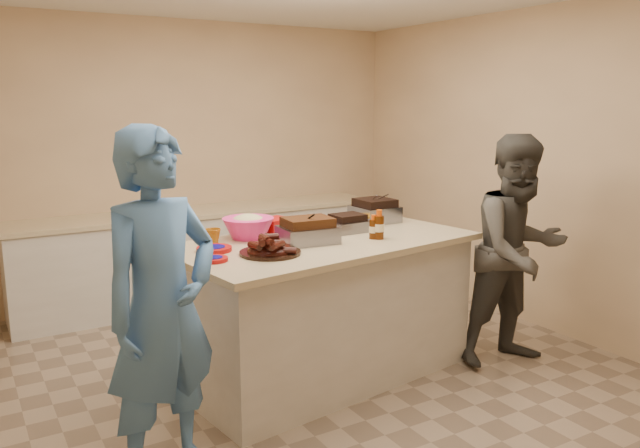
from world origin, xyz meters
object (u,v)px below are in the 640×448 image
island (324,373)px  bbq_bottle_b (379,239)px  rib_platter (270,254)px  roasting_pan (375,222)px  coleslaw_bowl (249,238)px  bbq_bottle_a (373,239)px  plastic_cup (213,243)px  guest_gray (511,360)px  mustard_bottle (307,240)px

island → bbq_bottle_b: bearing=-36.5°
rib_platter → roasting_pan: (1.19, 0.54, -0.00)m
island → roasting_pan: 1.25m
coleslaw_bowl → roasting_pan: bearing=2.5°
island → bbq_bottle_a: bbq_bottle_a is taller
rib_platter → roasting_pan: 1.31m
roasting_pan → plastic_cup: size_ratio=3.01×
bbq_bottle_a → guest_gray: (1.03, -0.38, -0.99)m
plastic_cup → roasting_pan: bearing=2.6°
island → roasting_pan: (0.68, 0.35, 0.99)m
coleslaw_bowl → bbq_bottle_a: size_ratio=2.12×
bbq_bottle_a → plastic_cup: size_ratio=1.62×
plastic_cup → guest_gray: bearing=-22.1°
roasting_pan → coleslaw_bowl: bearing=-177.8°
bbq_bottle_b → mustard_bottle: (-0.44, 0.23, -0.00)m
roasting_pan → coleslaw_bowl: coleslaw_bowl is taller
bbq_bottle_a → roasting_pan: bearing=53.5°
guest_gray → mustard_bottle: bearing=165.5°
island → bbq_bottle_b: (0.34, -0.18, 0.99)m
roasting_pan → guest_gray: bearing=-54.0°
roasting_pan → mustard_bottle: roasting_pan is taller
bbq_bottle_b → bbq_bottle_a: bearing=140.5°
bbq_bottle_b → mustard_bottle: 0.49m
rib_platter → plastic_cup: bearing=111.4°
bbq_bottle_a → mustard_bottle: size_ratio=1.43×
roasting_pan → bbq_bottle_a: 0.63m
rib_platter → mustard_bottle: 0.47m
island → coleslaw_bowl: size_ratio=5.82×
rib_platter → plastic_cup: size_ratio=3.69×
island → bbq_bottle_b: size_ratio=10.18×
rib_platter → bbq_bottle_b: (0.84, 0.01, 0.00)m
rib_platter → bbq_bottle_b: size_ratio=1.88×
rib_platter → plastic_cup: rib_platter is taller
bbq_bottle_a → plastic_cup: bearing=155.9°
island → mustard_bottle: mustard_bottle is taller
rib_platter → guest_gray: size_ratio=0.23×
mustard_bottle → island: bearing=-22.0°
coleslaw_bowl → rib_platter: bearing=-98.8°
rib_platter → coleslaw_bowl: coleslaw_bowl is taller
plastic_cup → guest_gray: plastic_cup is taller
bbq_bottle_b → guest_gray: (1.00, -0.35, -0.99)m
bbq_bottle_b → guest_gray: bbq_bottle_b is taller
island → rib_platter: 1.13m
island → rib_platter: (-0.51, -0.19, 0.99)m
island → mustard_bottle: size_ratio=17.55×
rib_platter → bbq_bottle_a: 0.81m
rib_platter → roasting_pan: bearing=24.6°
roasting_pan → guest_gray: roasting_pan is taller
plastic_cup → mustard_bottle: bearing=-22.7°
mustard_bottle → guest_gray: 1.84m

